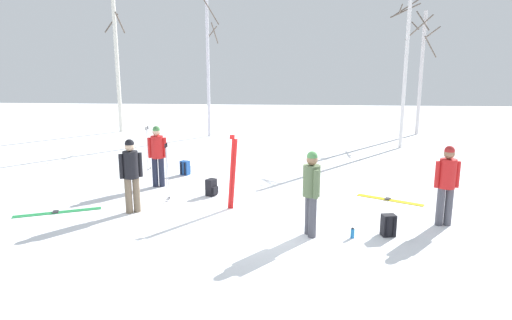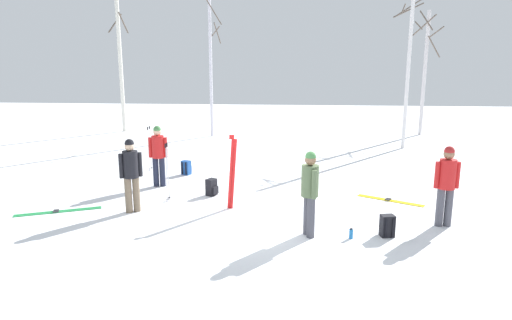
{
  "view_description": "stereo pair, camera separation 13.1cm",
  "coord_description": "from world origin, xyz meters",
  "px_view_note": "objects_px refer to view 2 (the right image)",
  "views": [
    {
      "loc": [
        0.66,
        -9.03,
        3.29
      ],
      "look_at": [
        -0.23,
        1.69,
        1.0
      ],
      "focal_mm": 30.61,
      "sensor_mm": 36.0,
      "label": 1
    },
    {
      "loc": [
        0.79,
        -9.01,
        3.29
      ],
      "look_at": [
        -0.23,
        1.69,
        1.0
      ],
      "focal_mm": 30.61,
      "sensor_mm": 36.0,
      "label": 2
    }
  ],
  "objects_px": {
    "person_1": "(447,181)",
    "water_bottle_0": "(351,234)",
    "person_0": "(158,152)",
    "person_2": "(310,188)",
    "ski_poles_1": "(149,147)",
    "birch_tree_0": "(120,58)",
    "ski_pair_lying_1": "(58,211)",
    "person_3": "(131,171)",
    "birch_tree_2": "(408,70)",
    "ski_pair_lying_0": "(390,200)",
    "birch_tree_3": "(425,71)",
    "backpack_1": "(212,187)",
    "backpack_2": "(387,226)",
    "ski_pair_planted_0": "(232,173)",
    "ski_poles_0": "(167,171)",
    "birch_tree_1": "(211,55)",
    "backpack_0": "(186,168)"
  },
  "relations": [
    {
      "from": "birch_tree_0",
      "to": "birch_tree_1",
      "type": "bearing_deg",
      "value": -13.35
    },
    {
      "from": "ski_pair_planted_0",
      "to": "ski_pair_lying_1",
      "type": "height_order",
      "value": "ski_pair_planted_0"
    },
    {
      "from": "birch_tree_2",
      "to": "birch_tree_3",
      "type": "xyz_separation_m",
      "value": [
        1.71,
        3.84,
        -0.06
      ]
    },
    {
      "from": "person_0",
      "to": "birch_tree_0",
      "type": "distance_m",
      "value": 11.87
    },
    {
      "from": "ski_poles_1",
      "to": "birch_tree_0",
      "type": "bearing_deg",
      "value": 116.76
    },
    {
      "from": "backpack_2",
      "to": "ski_poles_0",
      "type": "bearing_deg",
      "value": 159.62
    },
    {
      "from": "birch_tree_2",
      "to": "birch_tree_3",
      "type": "distance_m",
      "value": 4.21
    },
    {
      "from": "ski_poles_0",
      "to": "birch_tree_0",
      "type": "xyz_separation_m",
      "value": [
        -5.83,
        11.68,
        2.98
      ]
    },
    {
      "from": "ski_pair_planted_0",
      "to": "backpack_2",
      "type": "bearing_deg",
      "value": -23.29
    },
    {
      "from": "ski_poles_0",
      "to": "water_bottle_0",
      "type": "bearing_deg",
      "value": -25.55
    },
    {
      "from": "person_1",
      "to": "backpack_1",
      "type": "bearing_deg",
      "value": 161.73
    },
    {
      "from": "person_1",
      "to": "water_bottle_0",
      "type": "bearing_deg",
      "value": -156.13
    },
    {
      "from": "ski_poles_1",
      "to": "water_bottle_0",
      "type": "relative_size",
      "value": 6.88
    },
    {
      "from": "birch_tree_2",
      "to": "birch_tree_3",
      "type": "bearing_deg",
      "value": 66.03
    },
    {
      "from": "backpack_1",
      "to": "birch_tree_2",
      "type": "xyz_separation_m",
      "value": [
        6.59,
        7.51,
        2.97
      ]
    },
    {
      "from": "person_0",
      "to": "birch_tree_3",
      "type": "height_order",
      "value": "birch_tree_3"
    },
    {
      "from": "ski_pair_planted_0",
      "to": "ski_poles_1",
      "type": "bearing_deg",
      "value": 131.82
    },
    {
      "from": "ski_pair_lying_1",
      "to": "birch_tree_2",
      "type": "height_order",
      "value": "birch_tree_2"
    },
    {
      "from": "backpack_2",
      "to": "birch_tree_2",
      "type": "xyz_separation_m",
      "value": [
        2.58,
        9.97,
        2.97
      ]
    },
    {
      "from": "person_1",
      "to": "person_3",
      "type": "xyz_separation_m",
      "value": [
        -6.87,
        0.27,
        0.0
      ]
    },
    {
      "from": "ski_pair_lying_1",
      "to": "ski_pair_lying_0",
      "type": "bearing_deg",
      "value": 11.67
    },
    {
      "from": "backpack_2",
      "to": "birch_tree_3",
      "type": "bearing_deg",
      "value": 72.75
    },
    {
      "from": "person_0",
      "to": "birch_tree_0",
      "type": "height_order",
      "value": "birch_tree_0"
    },
    {
      "from": "ski_poles_1",
      "to": "person_1",
      "type": "bearing_deg",
      "value": -28.92
    },
    {
      "from": "person_2",
      "to": "person_3",
      "type": "relative_size",
      "value": 1.0
    },
    {
      "from": "ski_pair_lying_1",
      "to": "birch_tree_3",
      "type": "xyz_separation_m",
      "value": [
        11.59,
        13.02,
        3.12
      ]
    },
    {
      "from": "person_0",
      "to": "person_2",
      "type": "distance_m",
      "value": 5.29
    },
    {
      "from": "backpack_1",
      "to": "birch_tree_1",
      "type": "relative_size",
      "value": 0.06
    },
    {
      "from": "person_2",
      "to": "person_3",
      "type": "bearing_deg",
      "value": 164.83
    },
    {
      "from": "backpack_2",
      "to": "birch_tree_0",
      "type": "bearing_deg",
      "value": 128.65
    },
    {
      "from": "birch_tree_0",
      "to": "birch_tree_2",
      "type": "distance_m",
      "value": 13.88
    },
    {
      "from": "birch_tree_0",
      "to": "birch_tree_1",
      "type": "height_order",
      "value": "birch_tree_0"
    },
    {
      "from": "person_0",
      "to": "ski_poles_1",
      "type": "relative_size",
      "value": 1.19
    },
    {
      "from": "backpack_2",
      "to": "birch_tree_0",
      "type": "xyz_separation_m",
      "value": [
        -10.82,
        13.53,
        3.55
      ]
    },
    {
      "from": "person_0",
      "to": "person_2",
      "type": "xyz_separation_m",
      "value": [
        4.11,
        -3.33,
        0.0
      ]
    },
    {
      "from": "backpack_0",
      "to": "water_bottle_0",
      "type": "xyz_separation_m",
      "value": [
        4.52,
        -4.81,
        -0.12
      ]
    },
    {
      "from": "ski_poles_0",
      "to": "birch_tree_2",
      "type": "bearing_deg",
      "value": 46.95
    },
    {
      "from": "backpack_0",
      "to": "water_bottle_0",
      "type": "relative_size",
      "value": 2.09
    },
    {
      "from": "person_2",
      "to": "birch_tree_1",
      "type": "xyz_separation_m",
      "value": [
        -4.38,
        12.49,
        2.89
      ]
    },
    {
      "from": "ski_pair_lying_1",
      "to": "water_bottle_0",
      "type": "relative_size",
      "value": 8.45
    },
    {
      "from": "ski_pair_lying_0",
      "to": "water_bottle_0",
      "type": "height_order",
      "value": "water_bottle_0"
    },
    {
      "from": "person_2",
      "to": "water_bottle_0",
      "type": "relative_size",
      "value": 8.16
    },
    {
      "from": "water_bottle_0",
      "to": "backpack_2",
      "type": "bearing_deg",
      "value": 14.68
    },
    {
      "from": "person_0",
      "to": "person_3",
      "type": "distance_m",
      "value": 2.24
    },
    {
      "from": "backpack_1",
      "to": "birch_tree_3",
      "type": "xyz_separation_m",
      "value": [
        8.3,
        11.35,
        2.91
      ]
    },
    {
      "from": "person_1",
      "to": "birch_tree_0",
      "type": "xyz_separation_m",
      "value": [
        -12.12,
        12.83,
        2.79
      ]
    },
    {
      "from": "ski_pair_lying_0",
      "to": "person_0",
      "type": "bearing_deg",
      "value": 172.67
    },
    {
      "from": "birch_tree_2",
      "to": "birch_tree_0",
      "type": "bearing_deg",
      "value": 165.11
    },
    {
      "from": "birch_tree_2",
      "to": "backpack_2",
      "type": "bearing_deg",
      "value": -104.51
    },
    {
      "from": "backpack_0",
      "to": "birch_tree_2",
      "type": "distance_m",
      "value": 9.93
    }
  ]
}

